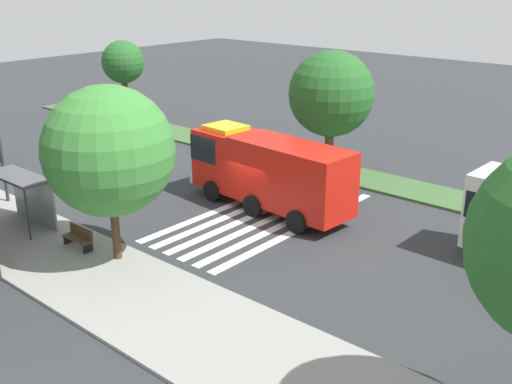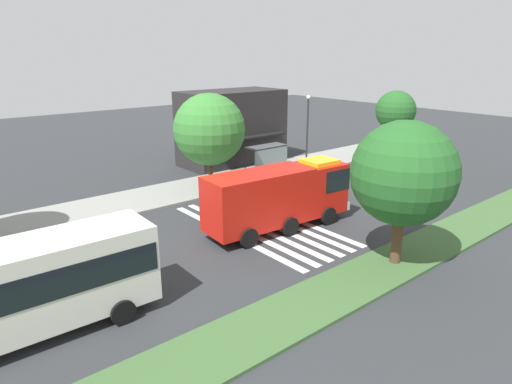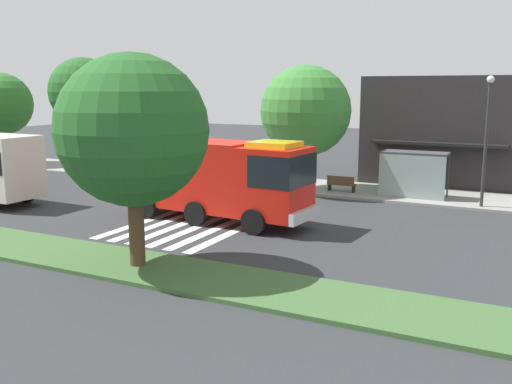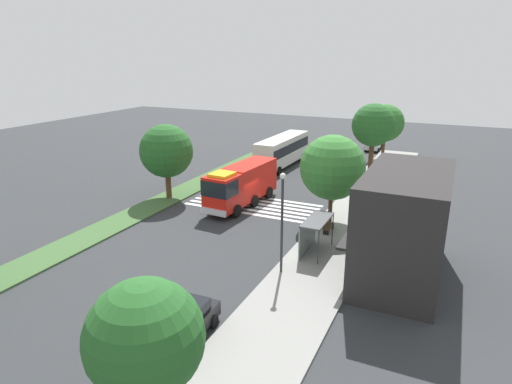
{
  "view_description": "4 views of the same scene",
  "coord_description": "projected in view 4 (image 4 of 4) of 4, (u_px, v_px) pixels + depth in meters",
  "views": [
    {
      "loc": [
        -18.62,
        21.09,
        11.26
      ],
      "look_at": [
        -1.21,
        0.86,
        1.58
      ],
      "focal_mm": 42.67,
      "sensor_mm": 36.0,
      "label": 1
    },
    {
      "loc": [
        -17.34,
        -19.21,
        10.09
      ],
      "look_at": [
        -0.2,
        1.49,
        1.62
      ],
      "focal_mm": 31.44,
      "sensor_mm": 36.0,
      "label": 2
    },
    {
      "loc": [
        12.54,
        -22.61,
        6.01
      ],
      "look_at": [
        1.0,
        0.33,
        1.25
      ],
      "focal_mm": 39.54,
      "sensor_mm": 36.0,
      "label": 3
    },
    {
      "loc": [
        33.56,
        16.3,
        13.32
      ],
      "look_at": [
        -1.07,
        0.21,
        1.24
      ],
      "focal_mm": 30.85,
      "sensor_mm": 36.0,
      "label": 4
    }
  ],
  "objects": [
    {
      "name": "street_lamp",
      "position": [
        282.0,
        215.0,
        26.66
      ],
      "size": [
        0.36,
        0.36,
        6.44
      ],
      "color": "#2D2D30",
      "rests_on": "sidewalk"
    },
    {
      "name": "sidewalk_tree_far_west",
      "position": [
        385.0,
        123.0,
        56.33
      ],
      "size": [
        4.75,
        4.75,
        7.02
      ],
      "color": "#513823",
      "rests_on": "sidewalk"
    },
    {
      "name": "storefront_building",
      "position": [
        404.0,
        225.0,
        26.65
      ],
      "size": [
        9.54,
        5.57,
        6.7
      ],
      "color": "#282626",
      "rests_on": "ground_plane"
    },
    {
      "name": "crosswalk",
      "position": [
        253.0,
        205.0,
        40.4
      ],
      "size": [
        4.95,
        11.89,
        0.01
      ],
      "color": "silver",
      "rests_on": "ground_plane"
    },
    {
      "name": "fire_truck",
      "position": [
        240.0,
        184.0,
        39.52
      ],
      "size": [
        9.45,
        3.3,
        3.79
      ],
      "rotation": [
        0.0,
        0.0,
        -0.08
      ],
      "color": "red",
      "rests_on": "ground_plane"
    },
    {
      "name": "ground_plane",
      "position": [
        249.0,
        208.0,
        39.58
      ],
      "size": [
        120.0,
        120.0,
        0.0
      ],
      "primitive_type": "plane",
      "color": "#2D3033"
    },
    {
      "name": "median_strip",
      "position": [
        174.0,
        196.0,
        42.82
      ],
      "size": [
        60.0,
        3.0,
        0.14
      ],
      "primitive_type": "cube",
      "color": "#3D6033",
      "rests_on": "ground_plane"
    },
    {
      "name": "sidewalk_tree_center",
      "position": [
        332.0,
        168.0,
        34.66
      ],
      "size": [
        5.18,
        5.18,
        7.16
      ],
      "color": "#47301E",
      "rests_on": "sidewalk"
    },
    {
      "name": "transit_bus",
      "position": [
        282.0,
        149.0,
        53.59
      ],
      "size": [
        11.24,
        3.08,
        3.63
      ],
      "rotation": [
        0.0,
        0.0,
        3.12
      ],
      "color": "silver",
      "rests_on": "ground_plane"
    },
    {
      "name": "sidewalk",
      "position": [
        349.0,
        223.0,
        35.9
      ],
      "size": [
        60.0,
        5.01,
        0.14
      ],
      "primitive_type": "cube",
      "color": "gray",
      "rests_on": "ground_plane"
    },
    {
      "name": "sidewalk_tree_east",
      "position": [
        145.0,
        338.0,
        14.76
      ],
      "size": [
        4.11,
        4.11,
        6.11
      ],
      "color": "#513823",
      "rests_on": "sidewalk"
    },
    {
      "name": "parked_car_west",
      "position": [
        374.0,
        144.0,
        63.21
      ],
      "size": [
        4.41,
        2.04,
        1.72
      ],
      "rotation": [
        0.0,
        0.0,
        0.01
      ],
      "color": "silver",
      "rests_on": "ground_plane"
    },
    {
      "name": "median_tree_far_west",
      "position": [
        166.0,
        151.0,
        40.76
      ],
      "size": [
        4.97,
        4.97,
        7.01
      ],
      "color": "#513823",
      "rests_on": "median_strip"
    },
    {
      "name": "bus_stop_shelter",
      "position": [
        312.0,
        228.0,
        30.07
      ],
      "size": [
        3.5,
        1.4,
        2.46
      ],
      "color": "#4C4C51",
      "rests_on": "sidewalk"
    },
    {
      "name": "bench_near_shelter",
      "position": [
        328.0,
        226.0,
        33.92
      ],
      "size": [
        1.6,
        0.5,
        0.9
      ],
      "color": "#4C3823",
      "rests_on": "sidewalk"
    },
    {
      "name": "sidewalk_tree_west",
      "position": [
        373.0,
        125.0,
        48.77
      ],
      "size": [
        4.77,
        4.77,
        7.97
      ],
      "color": "#47301E",
      "rests_on": "sidewalk"
    },
    {
      "name": "parked_car_mid",
      "position": [
        182.0,
        325.0,
        21.12
      ],
      "size": [
        4.86,
        2.2,
        1.67
      ],
      "rotation": [
        0.0,
        0.0,
        0.05
      ],
      "color": "black",
      "rests_on": "ground_plane"
    }
  ]
}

